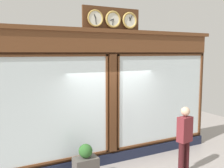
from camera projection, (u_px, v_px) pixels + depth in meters
shop_facade at (110, 97)px, 6.95m from camera, size 6.74×0.42×4.15m
pedestrian at (185, 137)px, 6.33m from camera, size 0.39×0.27×1.69m
planter_shrub at (86, 151)px, 5.97m from camera, size 0.33×0.33×0.33m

